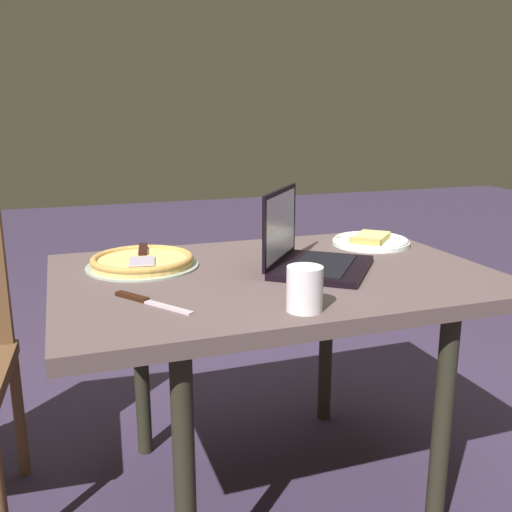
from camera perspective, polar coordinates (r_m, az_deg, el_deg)
ground_plane at (r=1.91m, az=1.65°, el=-22.38°), size 12.00×12.00×0.00m
dining_table at (r=1.62m, az=1.81°, el=-3.97°), size 1.20×0.82×0.71m
laptop at (r=1.61m, az=5.37°, el=0.17°), size 0.38×0.39×0.23m
pizza_plate at (r=1.96m, az=11.44°, el=1.51°), size 0.26×0.26×0.04m
pizza_tray at (r=1.67m, az=-11.32°, el=-0.49°), size 0.32×0.32×0.04m
table_knife at (r=1.37m, az=-11.04°, el=-4.41°), size 0.15×0.21×0.01m
drink_cup at (r=1.28m, az=4.90°, el=-3.24°), size 0.08×0.08×0.10m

